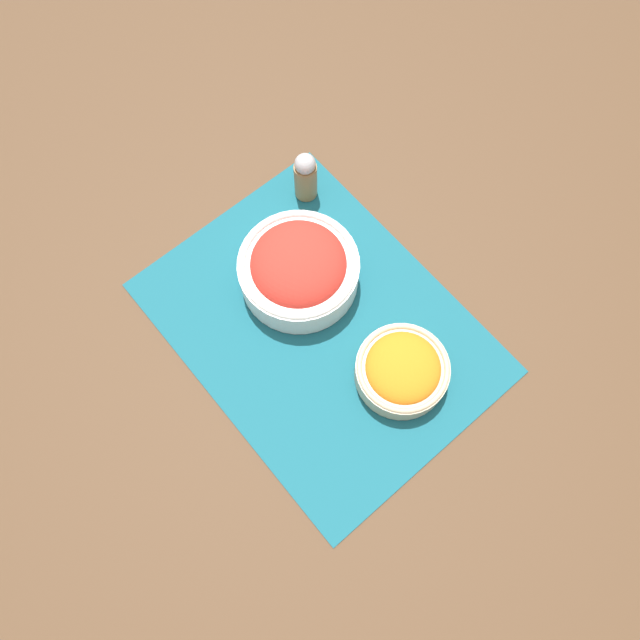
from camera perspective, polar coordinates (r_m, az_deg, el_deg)
The scene contains 5 objects.
ground_plane at distance 0.99m, azimuth -0.00°, elevation -0.69°, with size 3.00×3.00×0.00m, color #513823.
placemat at distance 0.99m, azimuth -0.00°, elevation -0.65°, with size 0.53×0.40×0.00m.
tomato_bowl at distance 0.98m, azimuth -1.96°, elevation 4.75°, with size 0.19×0.19×0.09m.
carrot_bowl at distance 0.94m, azimuth 7.53°, elevation -4.53°, with size 0.14×0.14×0.06m.
pepper_shaker at distance 1.06m, azimuth -1.33°, elevation 13.04°, with size 0.04×0.04×0.10m.
Camera 1 is at (-0.26, 0.22, 0.93)m, focal length 35.00 mm.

